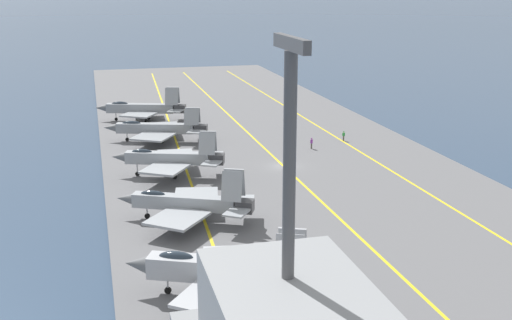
{
  "coord_description": "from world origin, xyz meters",
  "views": [
    {
      "loc": [
        -85.67,
        26.07,
        26.35
      ],
      "look_at": [
        -4.5,
        5.27,
        2.9
      ],
      "focal_mm": 45.0,
      "sensor_mm": 36.0,
      "label": 1
    }
  ],
  "objects_px": {
    "parked_jet_third": "(171,158)",
    "crew_purple_vest": "(312,143)",
    "parked_jet_nearest": "(223,270)",
    "parked_jet_fourth": "(158,128)",
    "parked_jet_second": "(188,203)",
    "parked_jet_fifth": "(142,108)",
    "crew_green_vest": "(344,135)"
  },
  "relations": [
    {
      "from": "parked_jet_fifth",
      "to": "crew_green_vest",
      "type": "xyz_separation_m",
      "value": [
        -24.48,
        -31.36,
        -1.55
      ]
    },
    {
      "from": "parked_jet_nearest",
      "to": "parked_jet_fourth",
      "type": "bearing_deg",
      "value": -0.43
    },
    {
      "from": "parked_jet_third",
      "to": "crew_purple_vest",
      "type": "distance_m",
      "value": 25.63
    },
    {
      "from": "parked_jet_nearest",
      "to": "parked_jet_second",
      "type": "bearing_deg",
      "value": 0.61
    },
    {
      "from": "parked_jet_fourth",
      "to": "parked_jet_fifth",
      "type": "bearing_deg",
      "value": 3.64
    },
    {
      "from": "parked_jet_nearest",
      "to": "parked_jet_fourth",
      "type": "distance_m",
      "value": 56.68
    },
    {
      "from": "parked_jet_nearest",
      "to": "crew_green_vest",
      "type": "height_order",
      "value": "parked_jet_nearest"
    },
    {
      "from": "parked_jet_fifth",
      "to": "crew_green_vest",
      "type": "bearing_deg",
      "value": -127.98
    },
    {
      "from": "parked_jet_fourth",
      "to": "parked_jet_fifth",
      "type": "xyz_separation_m",
      "value": [
        17.23,
        1.1,
        0.24
      ]
    },
    {
      "from": "parked_jet_third",
      "to": "parked_jet_nearest",
      "type": "bearing_deg",
      "value": 179.93
    },
    {
      "from": "parked_jet_nearest",
      "to": "parked_jet_fourth",
      "type": "height_order",
      "value": "parked_jet_nearest"
    },
    {
      "from": "crew_purple_vest",
      "to": "parked_jet_nearest",
      "type": "bearing_deg",
      "value": 152.6
    },
    {
      "from": "parked_jet_nearest",
      "to": "parked_jet_third",
      "type": "xyz_separation_m",
      "value": [
        36.18,
        -0.05,
        0.07
      ]
    },
    {
      "from": "parked_jet_second",
      "to": "parked_jet_fourth",
      "type": "bearing_deg",
      "value": -0.95
    },
    {
      "from": "parked_jet_third",
      "to": "parked_jet_fifth",
      "type": "distance_m",
      "value": 37.73
    },
    {
      "from": "parked_jet_fifth",
      "to": "crew_purple_vest",
      "type": "relative_size",
      "value": 9.63
    },
    {
      "from": "parked_jet_fourth",
      "to": "parked_jet_fifth",
      "type": "distance_m",
      "value": 17.27
    },
    {
      "from": "parked_jet_third",
      "to": "crew_green_vest",
      "type": "relative_size",
      "value": 9.25
    },
    {
      "from": "parked_jet_third",
      "to": "parked_jet_fourth",
      "type": "bearing_deg",
      "value": -1.07
    },
    {
      "from": "parked_jet_second",
      "to": "parked_jet_fifth",
      "type": "relative_size",
      "value": 0.9
    },
    {
      "from": "parked_jet_second",
      "to": "parked_jet_nearest",
      "type": "bearing_deg",
      "value": -179.39
    },
    {
      "from": "parked_jet_nearest",
      "to": "crew_purple_vest",
      "type": "xyz_separation_m",
      "value": [
        45.8,
        -23.75,
        -1.57
      ]
    },
    {
      "from": "parked_jet_third",
      "to": "parked_jet_fifth",
      "type": "relative_size",
      "value": 0.9
    },
    {
      "from": "crew_green_vest",
      "to": "parked_jet_second",
      "type": "bearing_deg",
      "value": 134.88
    },
    {
      "from": "parked_jet_third",
      "to": "crew_purple_vest",
      "type": "relative_size",
      "value": 8.64
    },
    {
      "from": "parked_jet_nearest",
      "to": "crew_purple_vest",
      "type": "bearing_deg",
      "value": -27.4
    },
    {
      "from": "parked_jet_fifth",
      "to": "crew_purple_vest",
      "type": "distance_m",
      "value": 37.26
    },
    {
      "from": "parked_jet_third",
      "to": "crew_purple_vest",
      "type": "xyz_separation_m",
      "value": [
        9.62,
        -23.7,
        -1.64
      ]
    },
    {
      "from": "parked_jet_second",
      "to": "crew_purple_vest",
      "type": "xyz_separation_m",
      "value": [
        27.14,
        -23.94,
        -1.22
      ]
    },
    {
      "from": "parked_jet_nearest",
      "to": "parked_jet_second",
      "type": "relative_size",
      "value": 1.06
    },
    {
      "from": "crew_purple_vest",
      "to": "parked_jet_second",
      "type": "bearing_deg",
      "value": 138.58
    },
    {
      "from": "crew_purple_vest",
      "to": "parked_jet_fourth",
      "type": "bearing_deg",
      "value": 65.0
    }
  ]
}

